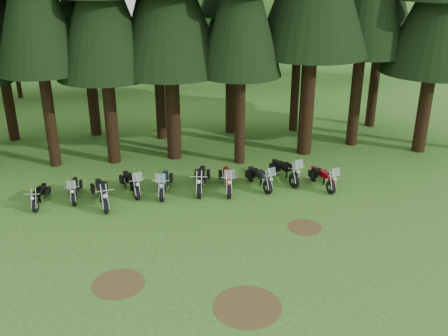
# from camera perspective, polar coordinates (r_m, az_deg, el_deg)

# --- Properties ---
(ground) EXTENTS (120.00, 120.00, 0.00)m
(ground) POSITION_cam_1_polar(r_m,az_deg,el_deg) (19.43, -3.00, -8.73)
(ground) COLOR #2F6C1C
(ground) RESTS_ON ground
(decid_2) EXTENTS (6.72, 6.53, 8.40)m
(decid_2) POSITION_cam_1_polar(r_m,az_deg,el_deg) (42.38, -22.86, 13.90)
(decid_2) COLOR black
(decid_2) RESTS_ON ground
(decid_3) EXTENTS (6.12, 5.95, 7.65)m
(decid_3) POSITION_cam_1_polar(r_m,az_deg,el_deg) (42.05, -14.83, 14.21)
(decid_3) COLOR black
(decid_3) RESTS_ON ground
(decid_4) EXTENTS (5.93, 5.76, 7.41)m
(decid_4) POSITION_cam_1_polar(r_m,az_deg,el_deg) (43.34, -6.14, 14.84)
(decid_4) COLOR black
(decid_4) RESTS_ON ground
(decid_5) EXTENTS (8.45, 8.21, 10.56)m
(decid_5) POSITION_cam_1_polar(r_m,az_deg,el_deg) (43.64, 3.06, 17.44)
(decid_5) COLOR black
(decid_5) RESTS_ON ground
(decid_6) EXTENTS (7.06, 6.86, 8.82)m
(decid_6) POSITION_cam_1_polar(r_m,az_deg,el_deg) (46.95, 10.76, 16.20)
(decid_6) COLOR black
(decid_6) RESTS_ON ground
(decid_7) EXTENTS (8.44, 8.20, 10.55)m
(decid_7) POSITION_cam_1_polar(r_m,az_deg,el_deg) (48.56, 16.24, 17.14)
(decid_7) COLOR black
(decid_7) RESTS_ON ground
(dirt_patch_0) EXTENTS (1.80, 1.80, 0.01)m
(dirt_patch_0) POSITION_cam_1_polar(r_m,az_deg,el_deg) (17.65, -11.97, -12.82)
(dirt_patch_0) COLOR #4C3D1E
(dirt_patch_0) RESTS_ON ground
(dirt_patch_1) EXTENTS (1.40, 1.40, 0.01)m
(dirt_patch_1) POSITION_cam_1_polar(r_m,az_deg,el_deg) (20.84, 9.22, -6.69)
(dirt_patch_1) COLOR #4C3D1E
(dirt_patch_1) RESTS_ON ground
(dirt_patch_2) EXTENTS (2.20, 2.20, 0.01)m
(dirt_patch_2) POSITION_cam_1_polar(r_m,az_deg,el_deg) (16.34, 2.69, -15.53)
(dirt_patch_2) COLOR #4C3D1E
(dirt_patch_2) RESTS_ON ground
(motorcycle_0) EXTENTS (0.41, 1.98, 0.81)m
(motorcycle_0) POSITION_cam_1_polar(r_m,az_deg,el_deg) (23.68, -20.29, -3.05)
(motorcycle_0) COLOR black
(motorcycle_0) RESTS_ON ground
(motorcycle_1) EXTENTS (0.39, 2.09, 1.32)m
(motorcycle_1) POSITION_cam_1_polar(r_m,az_deg,el_deg) (23.78, -16.71, -2.39)
(motorcycle_1) COLOR black
(motorcycle_1) RESTS_ON ground
(motorcycle_2) EXTENTS (0.61, 2.46, 1.01)m
(motorcycle_2) POSITION_cam_1_polar(r_m,az_deg,el_deg) (22.83, -13.80, -2.93)
(motorcycle_2) COLOR black
(motorcycle_2) RESTS_ON ground
(motorcycle_3) EXTENTS (0.91, 2.30, 1.46)m
(motorcycle_3) POSITION_cam_1_polar(r_m,az_deg,el_deg) (23.67, -10.57, -1.77)
(motorcycle_3) COLOR black
(motorcycle_3) RESTS_ON ground
(motorcycle_4) EXTENTS (0.74, 2.39, 1.50)m
(motorcycle_4) POSITION_cam_1_polar(r_m,az_deg,el_deg) (23.39, -6.89, -1.80)
(motorcycle_4) COLOR black
(motorcycle_4) RESTS_ON ground
(motorcycle_5) EXTENTS (0.72, 2.40, 0.99)m
(motorcycle_5) POSITION_cam_1_polar(r_m,az_deg,el_deg) (23.62, -2.64, -1.40)
(motorcycle_5) COLOR black
(motorcycle_5) RESTS_ON ground
(motorcycle_6) EXTENTS (0.60, 2.46, 1.54)m
(motorcycle_6) POSITION_cam_1_polar(r_m,az_deg,el_deg) (23.54, 0.38, -1.44)
(motorcycle_6) COLOR black
(motorcycle_6) RESTS_ON ground
(motorcycle_7) EXTENTS (0.87, 2.24, 1.42)m
(motorcycle_7) POSITION_cam_1_polar(r_m,az_deg,el_deg) (23.90, 4.07, -1.22)
(motorcycle_7) COLOR black
(motorcycle_7) RESTS_ON ground
(motorcycle_8) EXTENTS (0.95, 2.43, 1.54)m
(motorcycle_8) POSITION_cam_1_polar(r_m,az_deg,el_deg) (24.70, 6.96, -0.41)
(motorcycle_8) COLOR black
(motorcycle_8) RESTS_ON ground
(motorcycle_9) EXTENTS (0.65, 2.23, 1.40)m
(motorcycle_9) POSITION_cam_1_polar(r_m,az_deg,el_deg) (24.34, 11.20, -1.17)
(motorcycle_9) COLOR black
(motorcycle_9) RESTS_ON ground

